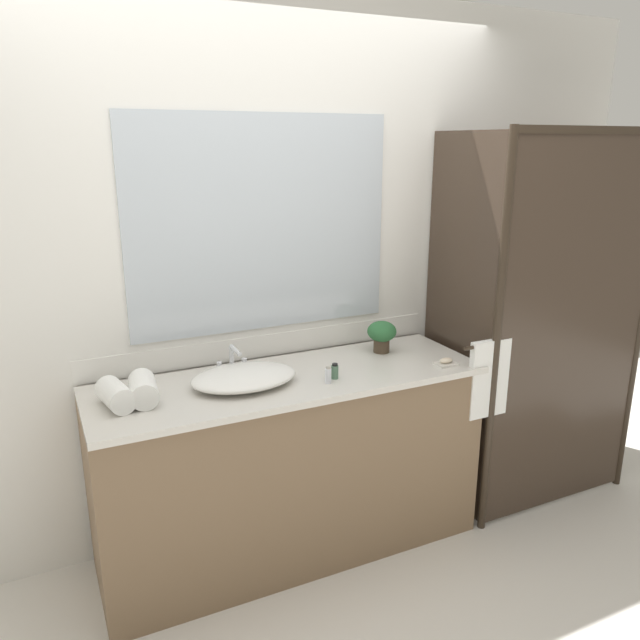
{
  "coord_description": "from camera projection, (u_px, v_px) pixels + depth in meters",
  "views": [
    {
      "loc": [
        -1.0,
        -2.42,
        1.92
      ],
      "look_at": [
        0.15,
        0.0,
        1.15
      ],
      "focal_mm": 34.57,
      "sensor_mm": 36.0,
      "label": 1
    }
  ],
  "objects": [
    {
      "name": "potted_plant",
      "position": [
        382.0,
        334.0,
        3.1
      ],
      "size": [
        0.15,
        0.15,
        0.16
      ],
      "color": "#473828",
      "rests_on": "vanity_cabinet"
    },
    {
      "name": "faucet",
      "position": [
        233.0,
        363.0,
        2.83
      ],
      "size": [
        0.17,
        0.15,
        0.14
      ],
      "color": "silver",
      "rests_on": "vanity_cabinet"
    },
    {
      "name": "rolled_towel_middle",
      "position": [
        143.0,
        389.0,
        2.51
      ],
      "size": [
        0.13,
        0.22,
        0.11
      ],
      "primitive_type": "cylinder",
      "rotation": [
        1.57,
        0.0,
        -0.11
      ],
      "color": "white",
      "rests_on": "vanity_cabinet"
    },
    {
      "name": "soap_dish",
      "position": [
        446.0,
        362.0,
        2.94
      ],
      "size": [
        0.1,
        0.07,
        0.04
      ],
      "color": "silver",
      "rests_on": "vanity_cabinet"
    },
    {
      "name": "shower_enclosure",
      "position": [
        535.0,
        328.0,
        3.13
      ],
      "size": [
        1.2,
        0.59,
        2.0
      ],
      "color": "#2D2319",
      "rests_on": "ground_plane"
    },
    {
      "name": "amenity_bottle_lotion",
      "position": [
        335.0,
        371.0,
        2.77
      ],
      "size": [
        0.03,
        0.03,
        0.07
      ],
      "color": "#4C7056",
      "rests_on": "vanity_cabinet"
    },
    {
      "name": "vanity_cabinet",
      "position": [
        291.0,
        464.0,
        2.93
      ],
      "size": [
        1.8,
        0.58,
        0.9
      ],
      "color": "brown",
      "rests_on": "ground_plane"
    },
    {
      "name": "wall_back_with_mirror",
      "position": [
        262.0,
        275.0,
        2.98
      ],
      "size": [
        4.4,
        0.06,
        2.6
      ],
      "color": "silver",
      "rests_on": "ground_plane"
    },
    {
      "name": "rolled_towel_near_edge",
      "position": [
        116.0,
        395.0,
        2.46
      ],
      "size": [
        0.14,
        0.21,
        0.11
      ],
      "primitive_type": "cylinder",
      "rotation": [
        1.57,
        0.0,
        0.19
      ],
      "color": "white",
      "rests_on": "vanity_cabinet"
    },
    {
      "name": "sink_basin",
      "position": [
        244.0,
        377.0,
        2.69
      ],
      "size": [
        0.47,
        0.33,
        0.07
      ],
      "primitive_type": "ellipsoid",
      "color": "white",
      "rests_on": "vanity_cabinet"
    },
    {
      "name": "amenity_bottle_body_wash",
      "position": [
        328.0,
        375.0,
        2.71
      ],
      "size": [
        0.03,
        0.03,
        0.08
      ],
      "color": "silver",
      "rests_on": "vanity_cabinet"
    },
    {
      "name": "ground_plane",
      "position": [
        293.0,
        547.0,
        3.05
      ],
      "size": [
        8.0,
        8.0,
        0.0
      ],
      "primitive_type": "plane",
      "color": "silver"
    }
  ]
}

